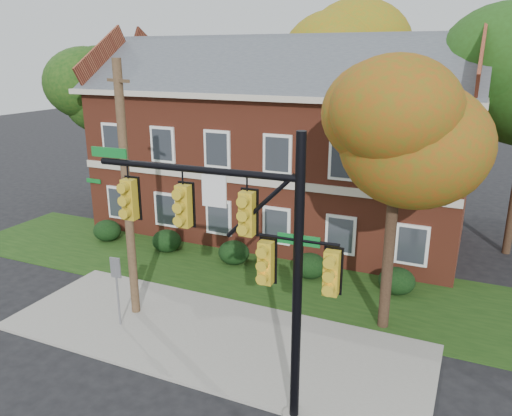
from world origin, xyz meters
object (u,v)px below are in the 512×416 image
at_px(traffic_signal, 245,245).
at_px(hedge_far_right, 397,281).
at_px(utility_pole, 127,193).
at_px(sign_post, 117,280).
at_px(apartment_building, 279,134).
at_px(hedge_left, 167,241).
at_px(hedge_center, 234,253).
at_px(tree_far_rear, 348,55).
at_px(tree_left_rear, 108,96).
at_px(tree_near_right, 406,131).
at_px(hedge_right, 310,266).
at_px(hedge_far_left, 107,231).

bearing_deg(traffic_signal, hedge_far_right, 70.71).
relative_size(utility_pole, sign_post, 3.48).
bearing_deg(utility_pole, hedge_far_right, 57.94).
xyz_separation_m(apartment_building, hedge_left, (-3.50, -5.25, -4.46)).
distance_m(hedge_center, sign_post, 6.55).
xyz_separation_m(tree_far_rear, traffic_signal, (3.15, -21.35, -4.31)).
height_order(hedge_left, utility_pole, utility_pole).
height_order(tree_left_rear, utility_pole, tree_left_rear).
height_order(tree_near_right, sign_post, tree_near_right).
bearing_deg(traffic_signal, hedge_left, 131.69).
distance_m(tree_far_rear, traffic_signal, 22.01).
xyz_separation_m(hedge_center, tree_left_rear, (-9.73, 4.14, 6.16)).
height_order(hedge_right, tree_near_right, tree_near_right).
bearing_deg(hedge_left, hedge_far_left, 180.00).
bearing_deg(tree_left_rear, tree_far_rear, 38.97).
xyz_separation_m(tree_near_right, tree_left_rear, (-16.95, 6.97, 0.01)).
relative_size(hedge_far_left, tree_far_rear, 0.12).
xyz_separation_m(apartment_building, traffic_signal, (4.49, -13.51, -0.46)).
xyz_separation_m(hedge_right, tree_left_rear, (-13.23, 4.14, 6.16)).
distance_m(hedge_right, utility_pole, 8.15).
distance_m(hedge_far_left, hedge_right, 10.50).
relative_size(hedge_left, sign_post, 0.56).
xyz_separation_m(hedge_far_left, hedge_right, (10.50, 0.00, 0.00)).
bearing_deg(hedge_right, tree_left_rear, 162.63).
bearing_deg(hedge_far_left, apartment_building, 36.89).
xyz_separation_m(hedge_far_left, tree_left_rear, (-2.73, 4.14, 6.16)).
xyz_separation_m(traffic_signal, utility_pole, (-5.70, 2.88, -0.09)).
distance_m(tree_far_rear, utility_pole, 19.16).
relative_size(apartment_building, tree_left_rear, 2.12).
xyz_separation_m(hedge_left, hedge_right, (7.00, 0.00, 0.00)).
relative_size(hedge_far_left, traffic_signal, 0.19).
bearing_deg(hedge_center, hedge_far_left, 180.00).
bearing_deg(hedge_right, sign_post, -126.14).
distance_m(tree_left_rear, sign_post, 14.44).
distance_m(hedge_far_right, tree_near_right, 6.77).
relative_size(tree_left_rear, utility_pole, 1.02).
bearing_deg(hedge_center, utility_pole, -102.72).
distance_m(hedge_left, hedge_center, 3.50).
xyz_separation_m(apartment_building, tree_left_rear, (-9.73, -1.12, 1.69)).
distance_m(hedge_far_right, tree_left_rear, 18.30).
relative_size(tree_left_rear, tree_far_rear, 0.77).
xyz_separation_m(hedge_center, tree_far_rear, (1.34, 13.09, 8.32)).
distance_m(apartment_building, sign_post, 12.10).
bearing_deg(apartment_building, sign_post, -95.57).
distance_m(tree_far_rear, sign_post, 20.85).
height_order(hedge_left, hedge_right, same).
bearing_deg(utility_pole, hedge_far_left, 161.84).
relative_size(hedge_left, tree_far_rear, 0.12).
height_order(hedge_center, tree_left_rear, tree_left_rear).
bearing_deg(hedge_far_right, tree_left_rear, 166.11).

